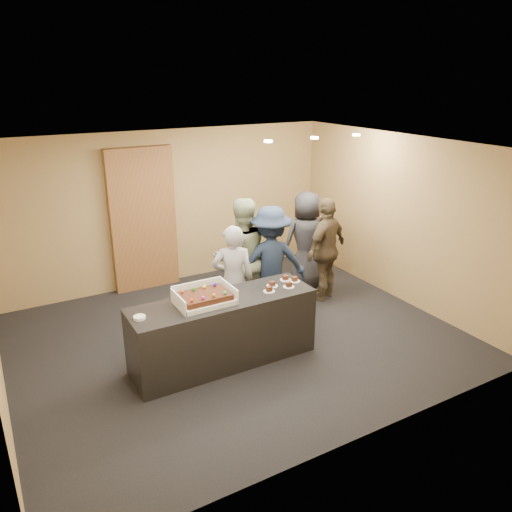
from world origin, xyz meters
name	(u,v)px	position (x,y,z in m)	size (l,w,h in m)	color
room	(235,249)	(0.00, 0.00, 1.35)	(6.04, 6.00, 2.70)	black
serving_counter	(224,331)	(-0.43, -0.47, 0.45)	(2.40, 0.70, 0.90)	black
storage_cabinet	(143,220)	(-0.53, 2.41, 1.23)	(1.12, 0.15, 2.45)	brown
cake_box	(204,299)	(-0.68, -0.45, 0.95)	(0.70, 0.49, 0.21)	white
sheet_cake	(205,296)	(-0.68, -0.47, 1.00)	(0.60, 0.41, 0.12)	#381C0C
plate_stack	(139,318)	(-1.51, -0.49, 0.92)	(0.14, 0.14, 0.04)	white
slice_a	(269,290)	(0.19, -0.56, 0.92)	(0.15, 0.15, 0.07)	white
slice_b	(272,285)	(0.32, -0.44, 0.92)	(0.15, 0.15, 0.07)	white
slice_c	(289,285)	(0.50, -0.57, 0.92)	(0.15, 0.15, 0.07)	white
slice_d	(285,278)	(0.59, -0.34, 0.92)	(0.15, 0.15, 0.07)	white
slice_e	(295,280)	(0.67, -0.45, 0.92)	(0.15, 0.15, 0.07)	white
person_server_grey	(233,280)	(0.05, 0.18, 0.81)	(0.59, 0.39, 1.63)	#9E9DA2
person_sage_man	(241,257)	(0.45, 0.69, 0.92)	(0.90, 0.70, 1.85)	#98A87E
person_navy_man	(270,262)	(0.81, 0.42, 0.87)	(1.13, 0.65, 1.74)	#1A263C
person_brown_extra	(326,249)	(1.92, 0.50, 0.86)	(1.01, 0.42, 1.72)	brown
person_dark_suit	(306,241)	(1.89, 1.02, 0.86)	(0.84, 0.55, 1.73)	#242429
ceiling_spotlights	(315,138)	(1.60, 0.50, 2.67)	(1.72, 0.12, 0.03)	#FFEAC6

